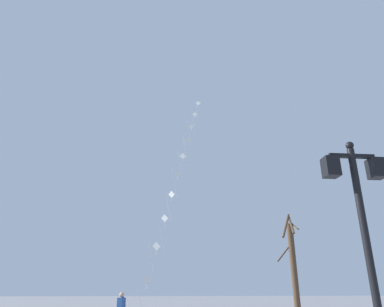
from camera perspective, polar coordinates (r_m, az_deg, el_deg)
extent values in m
cylinder|color=black|center=(7.35, 26.93, -15.85)|extent=(0.14, 0.14, 4.49)
sphere|color=black|center=(7.83, 24.16, 1.19)|extent=(0.16, 0.16, 0.16)
cube|color=black|center=(7.75, 24.41, -0.38)|extent=(0.94, 0.08, 0.08)
cube|color=black|center=(7.46, 21.55, -2.08)|extent=(0.28, 0.28, 0.40)
cube|color=beige|center=(7.46, 21.55, -2.08)|extent=(0.19, 0.19, 0.30)
cube|color=black|center=(7.92, 27.64, -2.17)|extent=(0.28, 0.28, 0.40)
cube|color=beige|center=(7.92, 27.64, -2.17)|extent=(0.19, 0.19, 0.30)
cylinder|color=silver|center=(18.82, -8.39, -22.73)|extent=(0.52, 1.36, 2.11)
cylinder|color=silver|center=(20.09, -6.52, -17.10)|extent=(0.46, 1.18, 1.83)
cylinder|color=silver|center=(21.43, -5.08, -12.49)|extent=(0.46, 1.18, 1.83)
cylinder|color=silver|center=(22.91, -3.86, -8.45)|extent=(0.46, 1.18, 1.83)
cylinder|color=silver|center=(24.50, -2.82, -4.91)|extent=(0.46, 1.18, 1.83)
cylinder|color=silver|center=(26.17, -1.92, -1.81)|extent=(0.46, 1.18, 1.83)
cylinder|color=silver|center=(27.92, -1.12, 0.90)|extent=(0.46, 1.18, 1.83)
cylinder|color=silver|center=(29.73, -0.43, 3.30)|extent=(0.46, 1.18, 1.83)
cylinder|color=silver|center=(31.59, 0.19, 5.41)|extent=(0.46, 1.18, 1.83)
cylinder|color=silver|center=(33.49, 0.75, 7.29)|extent=(0.46, 1.18, 1.83)
cube|color=white|center=(19.48, -7.34, -19.62)|extent=(0.49, 0.07, 0.49)
cylinder|color=white|center=(19.47, -7.39, -20.55)|extent=(0.02, 0.05, 0.26)
cube|color=white|center=(20.74, -5.77, -14.72)|extent=(0.46, 0.18, 0.49)
cylinder|color=white|center=(20.71, -5.80, -15.64)|extent=(0.03, 0.04, 0.30)
cube|color=white|center=(22.16, -4.45, -10.40)|extent=(0.44, 0.24, 0.49)
cylinder|color=white|center=(22.10, -4.47, -11.26)|extent=(0.03, 0.03, 0.30)
cube|color=white|center=(23.69, -3.32, -6.62)|extent=(0.41, 0.28, 0.49)
cylinder|color=white|center=(23.62, -3.34, -7.36)|extent=(0.04, 0.04, 0.26)
cube|color=white|center=(25.33, -2.35, -3.31)|extent=(0.49, 0.07, 0.49)
cylinder|color=white|center=(25.23, -2.36, -4.03)|extent=(0.02, 0.05, 0.29)
cube|color=white|center=(27.04, -1.51, -0.41)|extent=(0.46, 0.18, 0.49)
cylinder|color=white|center=(26.93, -1.51, -1.01)|extent=(0.02, 0.03, 0.23)
cube|color=white|center=(28.82, -0.76, 2.14)|extent=(0.49, 0.08, 0.49)
cylinder|color=white|center=(28.70, -0.77, 1.58)|extent=(0.02, 0.03, 0.23)
cube|color=white|center=(30.65, -0.11, 4.39)|extent=(0.48, 0.12, 0.49)
cylinder|color=white|center=(30.53, -0.11, 3.88)|extent=(0.02, 0.04, 0.23)
cube|color=white|center=(32.53, 0.48, 6.38)|extent=(0.47, 0.17, 0.49)
cylinder|color=white|center=(32.39, 0.48, 5.89)|extent=(0.03, 0.05, 0.25)
cube|color=white|center=(34.45, 1.00, 8.15)|extent=(0.46, 0.20, 0.49)
cylinder|color=white|center=(34.27, 1.00, 7.61)|extent=(0.03, 0.04, 0.37)
cube|color=#264C8C|center=(17.25, -11.40, -22.90)|extent=(0.36, 0.44, 0.60)
sphere|color=tan|center=(17.24, -11.29, -21.51)|extent=(0.22, 0.22, 0.22)
cylinder|color=#264C8C|center=(17.44, -11.00, -22.34)|extent=(0.23, 0.40, 0.50)
cylinder|color=#4C3826|center=(17.79, 16.27, -18.51)|extent=(0.29, 0.29, 4.79)
cylinder|color=#4C3826|center=(17.59, 16.12, -11.10)|extent=(0.13, 0.95, 0.57)
cylinder|color=#4C3826|center=(17.57, 14.96, -11.21)|extent=(0.75, 0.82, 1.25)
cylinder|color=#4C3826|center=(17.57, 15.76, -11.05)|extent=(0.28, 0.97, 0.99)
cylinder|color=#4C3826|center=(17.83, 14.75, -15.24)|extent=(0.75, 0.30, 0.86)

